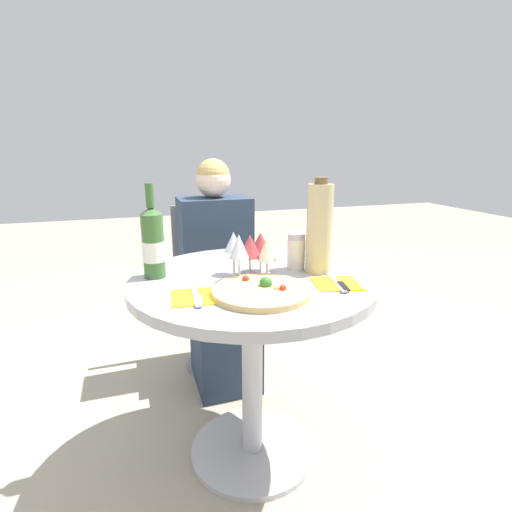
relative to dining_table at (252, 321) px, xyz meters
The scene contains 15 objects.
ground_plane 0.58m from the dining_table, ahead, with size 12.00×12.00×0.00m, color #9E937F.
dining_table is the anchor object (origin of this frame).
chair_behind_diner 0.79m from the dining_table, 88.72° to the left, with size 0.40×0.40×0.89m.
seated_diner 0.63m from the dining_table, 88.41° to the left, with size 0.36×0.47×1.15m.
pizza_large 0.25m from the dining_table, 97.08° to the right, with size 0.31×0.31×0.05m.
wine_bottle 0.46m from the dining_table, 160.66° to the left, with size 0.08×0.08×0.33m.
tall_carafe 0.42m from the dining_table, ahead, with size 0.09×0.09×0.35m.
sugar_shaker 0.31m from the dining_table, 14.11° to the left, with size 0.07×0.07×0.14m.
wine_glass_front_right 0.28m from the dining_table, 13.72° to the right, with size 0.07×0.07×0.15m.
wine_glass_front_left 0.29m from the dining_table, 166.00° to the right, with size 0.07×0.07×0.16m.
wine_glass_center 0.28m from the dining_table, 88.68° to the left, with size 0.08×0.08×0.15m.
wine_glass_back_right 0.29m from the dining_table, 48.78° to the left, with size 0.08×0.08×0.15m.
wine_glass_back_left 0.30m from the dining_table, 130.63° to the left, with size 0.07×0.07×0.16m.
place_setting_left 0.32m from the dining_table, 148.64° to the right, with size 0.16×0.19×0.01m.
place_setting_right 0.35m from the dining_table, 32.33° to the right, with size 0.18×0.19×0.01m.
Camera 1 is at (-0.40, -1.30, 1.20)m, focal length 28.00 mm.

